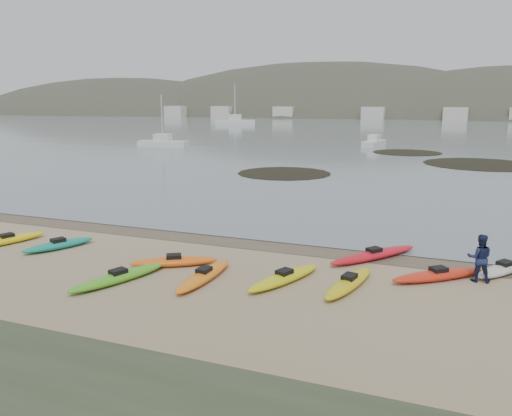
% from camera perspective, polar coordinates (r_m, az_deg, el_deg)
% --- Properties ---
extents(ground, '(600.00, 600.00, 0.00)m').
position_cam_1_polar(ground, '(22.42, 0.00, -3.75)').
color(ground, tan).
rests_on(ground, ground).
extents(wet_sand, '(60.00, 60.00, 0.00)m').
position_cam_1_polar(wet_sand, '(22.15, -0.28, -3.94)').
color(wet_sand, brown).
rests_on(wet_sand, ground).
extents(water, '(1200.00, 1200.00, 0.00)m').
position_cam_1_polar(water, '(320.30, 19.77, 10.43)').
color(water, slate).
rests_on(water, ground).
extents(kayaks, '(22.14, 11.27, 0.34)m').
position_cam_1_polar(kayaks, '(18.64, -3.68, -6.59)').
color(kayaks, red).
rests_on(kayaks, ground).
extents(person_east, '(0.86, 0.70, 1.69)m').
position_cam_1_polar(person_east, '(18.94, 24.19, -5.23)').
color(person_east, '#1B254E').
rests_on(person_east, ground).
extents(kelp_mats, '(25.45, 29.56, 0.04)m').
position_cam_1_polar(kelp_mats, '(52.53, 17.57, 4.95)').
color(kelp_mats, black).
rests_on(kelp_mats, water).
extents(moored_boats, '(90.67, 88.46, 1.40)m').
position_cam_1_polar(moored_boats, '(111.30, 15.04, 8.96)').
color(moored_boats, silver).
rests_on(moored_boats, ground).
extents(far_town, '(199.00, 5.00, 4.00)m').
position_cam_1_polar(far_town, '(165.21, 20.55, 10.03)').
color(far_town, beige).
rests_on(far_town, ground).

